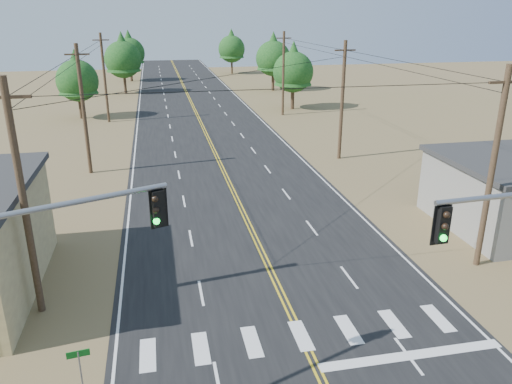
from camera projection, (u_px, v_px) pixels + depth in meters
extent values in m
cube|color=black|center=(224.00, 172.00, 40.16)|extent=(15.00, 200.00, 0.02)
cylinder|color=#4C3826|center=(24.00, 203.00, 19.91)|extent=(0.30, 0.30, 10.00)
cube|color=#4C3826|center=(6.00, 97.00, 18.47)|extent=(1.80, 0.12, 0.12)
cylinder|color=#4C3826|center=(84.00, 111.00, 38.33)|extent=(0.30, 0.30, 10.00)
cube|color=#4C3826|center=(77.00, 54.00, 36.90)|extent=(1.80, 0.12, 0.12)
cylinder|color=#4C3826|center=(105.00, 78.00, 56.75)|extent=(0.30, 0.30, 10.00)
cube|color=#4C3826|center=(101.00, 40.00, 55.32)|extent=(1.80, 0.12, 0.12)
cylinder|color=#4C3826|center=(492.00, 171.00, 23.84)|extent=(0.30, 0.30, 10.00)
cube|color=#4C3826|center=(507.00, 82.00, 22.41)|extent=(1.80, 0.12, 0.12)
cylinder|color=#4C3826|center=(342.00, 101.00, 42.26)|extent=(0.30, 0.30, 10.00)
cube|color=#4C3826|center=(345.00, 50.00, 40.83)|extent=(1.80, 0.12, 0.12)
cylinder|color=#4C3826|center=(283.00, 74.00, 60.69)|extent=(0.30, 0.30, 10.00)
cube|color=#4C3826|center=(284.00, 38.00, 59.25)|extent=(1.80, 0.12, 0.12)
cylinder|color=gray|center=(52.00, 206.00, 13.30)|extent=(6.13, 2.48, 0.16)
cube|color=black|center=(158.00, 208.00, 15.01)|extent=(0.45, 0.42, 1.13)
sphere|color=black|center=(155.00, 199.00, 14.71)|extent=(0.21, 0.21, 0.21)
sphere|color=black|center=(156.00, 210.00, 14.84)|extent=(0.21, 0.21, 0.21)
sphere|color=#0CE533|center=(157.00, 221.00, 14.96)|extent=(0.21, 0.21, 0.21)
cube|color=black|center=(442.00, 224.00, 14.11)|extent=(0.37, 0.33, 1.11)
sphere|color=black|center=(447.00, 215.00, 13.82)|extent=(0.20, 0.20, 0.20)
sphere|color=black|center=(445.00, 227.00, 13.94)|extent=(0.20, 0.20, 0.20)
sphere|color=#0CE533|center=(443.00, 238.00, 14.06)|extent=(0.20, 0.20, 0.20)
cylinder|color=gray|center=(82.00, 382.00, 15.76)|extent=(0.06, 0.06, 2.33)
cube|color=#0E6319|center=(78.00, 354.00, 15.40)|extent=(0.70, 0.13, 0.23)
cylinder|color=#3F2D1E|center=(80.00, 106.00, 59.91)|extent=(0.40, 0.40, 2.93)
cone|color=#134216|center=(76.00, 72.00, 58.52)|extent=(4.56, 4.56, 5.22)
sphere|color=#134216|center=(77.00, 81.00, 58.88)|extent=(4.89, 4.89, 4.89)
cylinder|color=#3F2D1E|center=(125.00, 82.00, 78.35)|extent=(0.41, 0.41, 3.38)
cone|color=#134216|center=(122.00, 51.00, 76.75)|extent=(5.26, 5.26, 6.01)
sphere|color=#134216|center=(123.00, 60.00, 77.17)|extent=(5.64, 5.64, 5.64)
cylinder|color=#3F2D1E|center=(131.00, 72.00, 91.98)|extent=(0.47, 0.47, 3.29)
cone|color=#134216|center=(129.00, 46.00, 90.42)|extent=(5.12, 5.12, 5.85)
sphere|color=#134216|center=(129.00, 53.00, 90.82)|extent=(5.49, 5.49, 5.49)
cylinder|color=#3F2D1E|center=(293.00, 97.00, 65.68)|extent=(0.47, 0.47, 3.14)
cone|color=#134216|center=(293.00, 63.00, 64.19)|extent=(4.88, 4.88, 5.58)
sphere|color=#134216|center=(293.00, 72.00, 64.58)|extent=(5.23, 5.23, 5.23)
cylinder|color=#3F2D1E|center=(273.00, 80.00, 80.98)|extent=(0.47, 0.47, 3.34)
cone|color=#134216|center=(273.00, 51.00, 79.39)|extent=(5.19, 5.19, 5.93)
sphere|color=#134216|center=(273.00, 58.00, 79.81)|extent=(5.56, 5.56, 5.56)
cylinder|color=#3F2D1E|center=(232.00, 66.00, 102.89)|extent=(0.39, 0.39, 3.24)
cone|color=#134216|center=(231.00, 43.00, 101.35)|extent=(5.05, 5.05, 5.77)
sphere|color=#134216|center=(232.00, 49.00, 101.75)|extent=(5.41, 5.41, 5.41)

